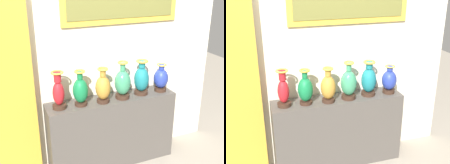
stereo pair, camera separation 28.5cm
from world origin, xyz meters
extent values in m
plane|color=gray|center=(0.00, 0.00, 0.00)|extent=(8.83, 8.83, 0.00)
cube|color=#4C4742|center=(0.00, 0.00, 0.42)|extent=(1.48, 0.33, 0.84)
cube|color=beige|center=(0.00, 0.22, 1.31)|extent=(2.83, 0.10, 2.62)
cube|color=gold|center=(-1.04, 0.10, 1.01)|extent=(0.45, 0.08, 2.02)
cylinder|color=#382319|center=(-0.60, -0.02, 0.86)|extent=(0.14, 0.14, 0.04)
ellipsoid|color=red|center=(-0.60, -0.02, 1.01)|extent=(0.12, 0.12, 0.25)
cylinder|color=red|center=(-0.60, -0.02, 1.19)|extent=(0.07, 0.07, 0.10)
torus|color=gold|center=(-0.60, -0.02, 1.24)|extent=(0.13, 0.13, 0.02)
cylinder|color=#382319|center=(-0.37, -0.03, 0.86)|extent=(0.13, 0.13, 0.03)
ellipsoid|color=#14723D|center=(-0.37, -0.03, 1.01)|extent=(0.16, 0.16, 0.26)
cylinder|color=#14723D|center=(-0.37, -0.03, 1.18)|extent=(0.06, 0.06, 0.08)
torus|color=gold|center=(-0.37, -0.03, 1.22)|extent=(0.11, 0.11, 0.02)
cylinder|color=#382319|center=(-0.13, -0.05, 0.86)|extent=(0.14, 0.14, 0.04)
ellipsoid|color=#B27F2D|center=(-0.13, -0.05, 1.01)|extent=(0.16, 0.16, 0.26)
cylinder|color=#B27F2D|center=(-0.13, -0.05, 1.18)|extent=(0.06, 0.06, 0.08)
torus|color=gold|center=(-0.13, -0.05, 1.22)|extent=(0.11, 0.11, 0.02)
cylinder|color=#382319|center=(0.11, -0.04, 0.86)|extent=(0.16, 0.16, 0.04)
ellipsoid|color=#388C60|center=(0.11, -0.04, 1.03)|extent=(0.18, 0.18, 0.28)
cylinder|color=#388C60|center=(0.11, -0.04, 1.21)|extent=(0.06, 0.06, 0.09)
torus|color=gold|center=(0.11, -0.04, 1.26)|extent=(0.11, 0.11, 0.02)
cylinder|color=#382319|center=(0.36, -0.01, 0.86)|extent=(0.16, 0.16, 0.04)
ellipsoid|color=#19727A|center=(0.36, -0.01, 1.02)|extent=(0.17, 0.17, 0.28)
cylinder|color=#19727A|center=(0.36, -0.01, 1.20)|extent=(0.07, 0.07, 0.07)
torus|color=gold|center=(0.36, -0.01, 1.24)|extent=(0.14, 0.14, 0.02)
cylinder|color=#382319|center=(0.61, -0.02, 0.86)|extent=(0.14, 0.14, 0.04)
ellipsoid|color=#263899|center=(0.61, -0.02, 1.00)|extent=(0.17, 0.17, 0.23)
cylinder|color=#263899|center=(0.61, -0.02, 1.14)|extent=(0.07, 0.07, 0.05)
torus|color=gold|center=(0.61, -0.02, 1.17)|extent=(0.11, 0.11, 0.01)
camera|label=1|loc=(-1.16, -2.75, 2.20)|focal=46.89mm
camera|label=2|loc=(-0.89, -2.85, 2.20)|focal=46.89mm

